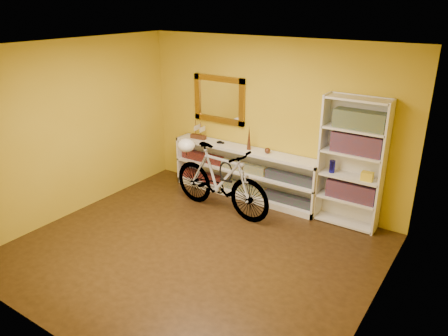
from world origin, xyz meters
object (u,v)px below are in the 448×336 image
Objects in this scene: console_unit at (244,173)px; bookcase at (351,164)px; helmet at (186,145)px; bicycle at (220,180)px.

console_unit is 1.82m from bookcase.
bookcase reaches higher than console_unit.
bookcase is (1.74, 0.03, 0.52)m from console_unit.
bicycle is at bearing -4.53° from helmet.
console_unit is 0.68m from bicycle.
console_unit is 1.43× the size of bicycle.
bookcase is at bearing 0.82° from console_unit.
helmet is (-2.45, -0.65, -0.01)m from bookcase.
helmet is at bearing 90.00° from bicycle.
console_unit is 9.11× the size of helmet.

